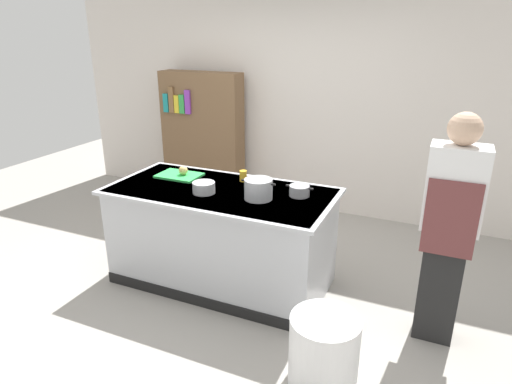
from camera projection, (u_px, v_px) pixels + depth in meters
ground_plane at (223, 280)px, 4.17m from camera, size 10.00×10.00×0.00m
back_wall at (300, 90)px, 5.45m from camera, size 6.40×0.12×3.00m
counter_island at (222, 235)px, 4.01m from camera, size 1.98×0.98×0.90m
cutting_board at (179, 175)px, 4.20m from camera, size 0.40×0.28×0.02m
onion at (183, 170)px, 4.17m from camera, size 0.09×0.09×0.09m
stock_pot at (258, 189)px, 3.63m from camera, size 0.30×0.23×0.17m
sauce_pan at (299, 191)px, 3.71m from camera, size 0.24×0.17×0.09m
mixing_bowl at (204, 188)px, 3.77m from camera, size 0.19×0.19×0.10m
juice_cup at (243, 176)px, 4.06m from camera, size 0.07×0.07×0.10m
trash_bin at (324, 351)px, 2.89m from camera, size 0.46×0.46×0.50m
person_chef at (449, 227)px, 3.11m from camera, size 0.38×0.25×1.72m
bookshelf at (203, 138)px, 5.88m from camera, size 1.10×0.31×1.70m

